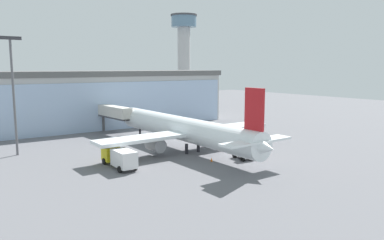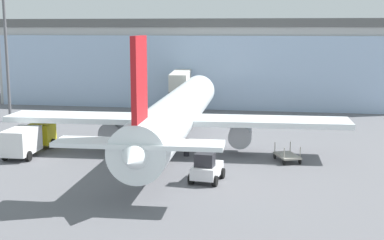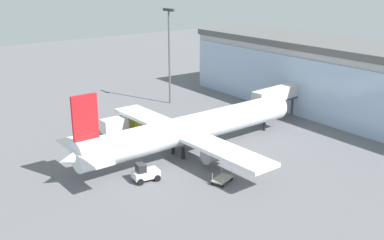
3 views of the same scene
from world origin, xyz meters
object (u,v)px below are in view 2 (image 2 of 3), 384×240
Objects in this scene: jet_bridge at (181,82)px; safety_cone_nose at (149,170)px; pushback_tug at (207,169)px; airplane at (177,114)px; baggage_cart at (287,156)px; safety_cone_wingtip at (41,142)px; apron_light_mast at (5,33)px; catering_truck at (28,139)px.

jet_bridge is 30.22m from safety_cone_nose.
airplane is at bearing 30.60° from pushback_tug.
baggage_cart is 5.75× the size of safety_cone_nose.
airplane reaches higher than safety_cone_wingtip.
safety_cone_wingtip is (-17.44, 10.71, -0.70)m from pushback_tug.
jet_bridge reaches higher than safety_cone_wingtip.
safety_cone_wingtip is at bearing 144.97° from safety_cone_nose.
airplane is 70.66× the size of safety_cone_wingtip.
safety_cone_nose is at bearing -35.03° from safety_cone_wingtip.
pushback_tug is 20.48m from safety_cone_wingtip.
jet_bridge is 22.87m from apron_light_mast.
apron_light_mast is 18.68m from safety_cone_wingtip.
jet_bridge is 1.63× the size of catering_truck.
jet_bridge is 21.77× the size of safety_cone_wingtip.
pushback_tug is 6.31× the size of safety_cone_wingtip.
pushback_tug reaches higher than safety_cone_nose.
safety_cone_nose is (21.70, -21.33, -10.56)m from apron_light_mast.
safety_cone_nose is (12.20, -4.94, -1.19)m from catering_truck.
baggage_cart is at bearing -106.66° from airplane.
pushback_tug is (6.31, -31.75, -3.38)m from jet_bridge.
apron_light_mast is at bearing 59.18° from pushback_tug.
jet_bridge reaches higher than baggage_cart.
catering_truck reaches higher than baggage_cart.
safety_cone_nose is at bearing -44.50° from apron_light_mast.
baggage_cart is 9.45m from pushback_tug.
safety_cone_nose is (1.51, -29.90, -4.08)m from jet_bridge.
jet_bridge reaches higher than pushback_tug.
baggage_cart is (32.91, -16.24, -10.34)m from apron_light_mast.
safety_cone_nose is (-4.80, 1.85, -0.70)m from pushback_tug.
jet_bridge is 21.86m from airplane.
safety_cone_nose is at bearing -83.89° from baggage_cart.
pushback_tug is at bearing -172.11° from jet_bridge.
airplane reaches higher than pushback_tug.
apron_light_mast reaches higher than jet_bridge.
airplane is at bearing -125.49° from baggage_cart.
catering_truck is (9.50, -16.39, -9.37)m from apron_light_mast.
airplane reaches higher than safety_cone_nose.
pushback_tug is at bearing -21.02° from safety_cone_nose.
airplane is at bearing -176.52° from jet_bridge.
airplane reaches higher than baggage_cart.
airplane is at bearing 82.44° from safety_cone_nose.
apron_light_mast is at bearing 126.01° from safety_cone_wingtip.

